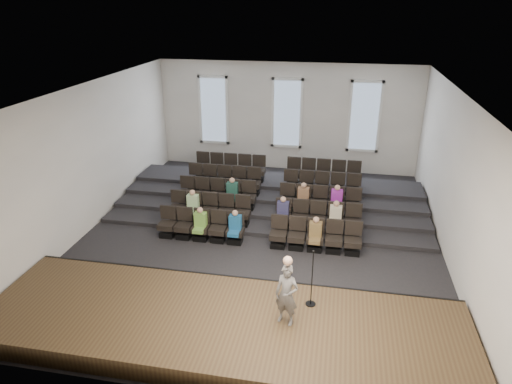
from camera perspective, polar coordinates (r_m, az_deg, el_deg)
ground at (r=15.84m, az=0.47°, el=-5.53°), size 14.00×14.00×0.00m
ceiling at (r=14.15m, az=0.54°, el=12.60°), size 12.00×14.00×0.02m
wall_back at (r=21.47m, az=3.90°, el=9.30°), size 12.00×0.04×5.00m
wall_front at (r=8.73m, az=-7.96°, el=-12.69°), size 12.00×0.04×5.00m
wall_left at (r=16.89m, az=-20.08°, el=4.12°), size 0.04×14.00×5.00m
wall_right at (r=15.03m, az=23.72°, el=1.28°), size 0.04×14.00×5.00m
stage at (r=11.55m, az=-4.25°, el=-16.36°), size 11.80×3.60×0.50m
stage_lip at (r=12.92m, az=-2.22°, el=-11.49°), size 11.80×0.06×0.52m
risers at (r=18.57m, az=2.23°, el=-0.40°), size 11.80×4.80×0.60m
seating_rows at (r=16.90m, az=1.42°, el=-1.05°), size 6.80×4.70×1.67m
windows at (r=21.36m, az=3.89°, el=9.77°), size 8.44×0.10×3.24m
audience at (r=15.82m, az=1.78°, el=-2.21°), size 5.45×2.64×1.10m
speaker at (r=10.80m, az=3.86°, el=-12.68°), size 0.65×0.52×1.55m
mic_stand at (r=11.59m, az=6.94°, el=-11.91°), size 0.26×0.26×1.56m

